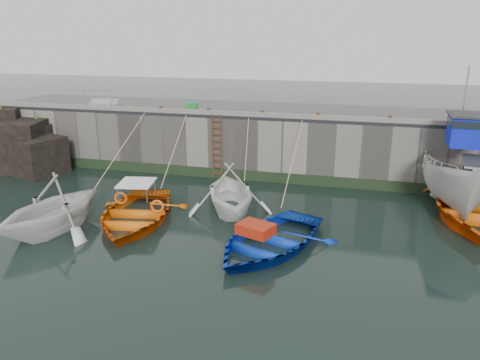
% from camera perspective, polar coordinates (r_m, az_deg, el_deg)
% --- Properties ---
extents(ground, '(120.00, 120.00, 0.00)m').
position_cam_1_polar(ground, '(14.21, -6.92, -12.03)').
color(ground, black).
rests_on(ground, ground).
extents(quay_back, '(30.00, 5.00, 3.00)m').
position_cam_1_polar(quay_back, '(25.02, 3.32, 4.88)').
color(quay_back, slate).
rests_on(quay_back, ground).
extents(road_back, '(30.00, 5.00, 0.16)m').
position_cam_1_polar(road_back, '(24.72, 3.39, 8.45)').
color(road_back, black).
rests_on(road_back, quay_back).
extents(kerb_back, '(30.00, 0.30, 0.20)m').
position_cam_1_polar(kerb_back, '(22.42, 2.22, 7.99)').
color(kerb_back, slate).
rests_on(kerb_back, road_back).
extents(algae_back, '(30.00, 0.08, 0.50)m').
position_cam_1_polar(algae_back, '(22.93, 2.03, 0.48)').
color(algae_back, black).
rests_on(algae_back, ground).
extents(rock_outcrop, '(5.85, 4.24, 3.41)m').
position_cam_1_polar(rock_outcrop, '(27.67, -25.55, 3.90)').
color(rock_outcrop, black).
rests_on(rock_outcrop, ground).
extents(ladder, '(0.51, 0.08, 3.20)m').
position_cam_1_polar(ladder, '(23.03, -2.84, 4.00)').
color(ladder, '#3F1E0F').
rests_on(ladder, ground).
extents(boat_near_white, '(4.87, 5.35, 2.43)m').
position_cam_1_polar(boat_near_white, '(18.70, -21.71, -5.70)').
color(boat_near_white, silver).
rests_on(boat_near_white, ground).
extents(boat_near_white_rope, '(0.04, 5.87, 3.10)m').
position_cam_1_polar(boat_near_white_rope, '(22.72, -14.27, -0.90)').
color(boat_near_white_rope, tan).
rests_on(boat_near_white_rope, ground).
extents(boat_near_blue, '(4.73, 5.96, 1.11)m').
position_cam_1_polar(boat_near_blue, '(18.66, -12.66, -4.87)').
color(boat_near_blue, '#DF5F0B').
rests_on(boat_near_blue, ground).
extents(boat_near_blue_rope, '(0.04, 4.51, 3.10)m').
position_cam_1_polar(boat_near_blue_rope, '(22.36, -7.69, -0.80)').
color(boat_near_blue_rope, tan).
rests_on(boat_near_blue_rope, ground).
extents(boat_near_blacktrim, '(5.07, 5.40, 2.28)m').
position_cam_1_polar(boat_near_blacktrim, '(19.22, -1.27, -3.76)').
color(boat_near_blacktrim, white).
rests_on(boat_near_blacktrim, ground).
extents(boat_near_blacktrim_rope, '(0.04, 3.12, 3.10)m').
position_cam_1_polar(boat_near_blacktrim_rope, '(22.28, 1.07, -0.70)').
color(boat_near_blacktrim_rope, tan).
rests_on(boat_near_blacktrim_rope, ground).
extents(boat_near_navy, '(5.36, 6.22, 1.08)m').
position_cam_1_polar(boat_near_navy, '(16.11, 3.48, -8.17)').
color(boat_near_navy, '#0B30A9').
rests_on(boat_near_navy, ground).
extents(boat_near_navy_rope, '(0.04, 5.36, 3.10)m').
position_cam_1_polar(boat_near_navy_rope, '(20.53, 6.10, -2.44)').
color(boat_near_navy_rope, tan).
rests_on(boat_near_navy_rope, ground).
extents(boat_far_white, '(3.18, 7.83, 5.99)m').
position_cam_1_polar(boat_far_white, '(21.80, 25.11, 0.60)').
color(boat_far_white, silver).
rests_on(boat_far_white, ground).
extents(boat_far_orange, '(6.40, 8.00, 4.48)m').
position_cam_1_polar(boat_far_orange, '(20.85, 27.00, -2.63)').
color(boat_far_orange, '#F8620D').
rests_on(boat_far_orange, ground).
extents(fish_crate, '(0.64, 0.50, 0.28)m').
position_cam_1_polar(fish_crate, '(25.07, -5.88, 9.03)').
color(fish_crate, '#177F27').
rests_on(fish_crate, road_back).
extents(railing, '(1.60, 1.05, 1.00)m').
position_cam_1_polar(railing, '(26.63, -16.21, 9.06)').
color(railing, '#A5A8AD').
rests_on(railing, road_back).
extents(bollard_a, '(0.18, 0.18, 0.28)m').
position_cam_1_polar(bollard_a, '(24.05, -9.58, 8.52)').
color(bollard_a, '#3F1E0F').
rests_on(bollard_a, road_back).
extents(bollard_b, '(0.18, 0.18, 0.28)m').
position_cam_1_polar(bollard_b, '(23.16, -3.85, 8.37)').
color(bollard_b, '#3F1E0F').
rests_on(bollard_b, road_back).
extents(bollard_c, '(0.18, 0.18, 0.28)m').
position_cam_1_polar(bollard_c, '(22.47, 2.78, 8.11)').
color(bollard_c, '#3F1E0F').
rests_on(bollard_c, road_back).
extents(bollard_d, '(0.18, 0.18, 0.28)m').
position_cam_1_polar(bollard_d, '(22.10, 9.45, 7.73)').
color(bollard_d, '#3F1E0F').
rests_on(bollard_d, road_back).
extents(bollard_e, '(0.18, 0.18, 0.28)m').
position_cam_1_polar(bollard_e, '(22.05, 17.81, 7.11)').
color(bollard_e, '#3F1E0F').
rests_on(bollard_e, road_back).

